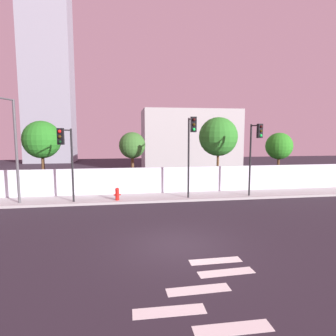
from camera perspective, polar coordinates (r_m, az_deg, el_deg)
name	(u,v)px	position (r m, az deg, el deg)	size (l,w,h in m)	color
ground_plane	(179,245)	(11.69, 2.11, -14.93)	(80.00, 80.00, 0.00)	#28212B
sidewalk	(155,198)	(19.44, -2.56, -5.82)	(36.00, 2.40, 0.15)	#A5A5A5
perimeter_wall	(153,180)	(20.52, -2.98, -2.38)	(36.00, 0.18, 1.80)	silver
crosswalk_marking	(220,297)	(8.59, 10.10, -23.58)	(4.04, 4.71, 0.01)	silver
traffic_light_left	(66,149)	(17.67, -19.36, 3.53)	(0.55, 1.79, 4.46)	black
traffic_light_center	(191,140)	(17.96, 4.54, 5.41)	(0.35, 1.70, 5.14)	black
traffic_light_right	(255,144)	(19.71, 16.75, 4.46)	(0.45, 1.09, 4.78)	black
street_lamp_curbside	(12,142)	(19.16, -28.21, 4.59)	(0.90, 2.15, 6.14)	#4C4C51
fire_hydrant	(117,193)	(18.57, -9.93, -4.94)	(0.44, 0.26, 0.80)	red
roadside_tree_leftmost	(42,140)	(21.97, -23.52, 5.08)	(2.59, 2.59, 5.19)	brown
roadside_tree_midleft	(132,146)	(21.30, -7.03, 4.35)	(1.91, 1.91, 4.42)	brown
roadside_tree_midright	(218,137)	(22.46, 9.84, 6.05)	(2.94, 2.94, 5.54)	brown
roadside_tree_rightmost	(279,146)	(24.55, 20.95, 4.00)	(2.09, 2.09, 4.38)	brown
low_building_distant	(190,140)	(35.08, 4.26, 5.51)	(11.19, 6.00, 7.05)	#A9A9A9
tower_on_skyline	(48,77)	(48.05, -22.48, 16.23)	(6.87, 5.00, 25.18)	gray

